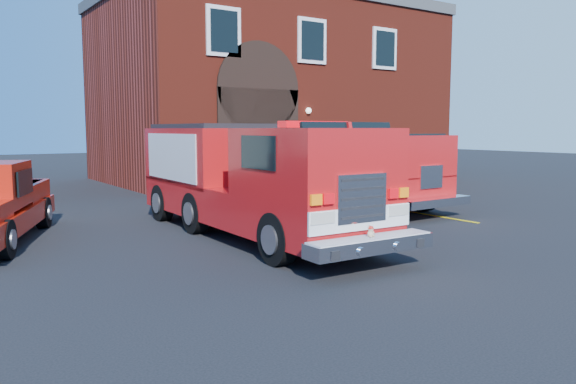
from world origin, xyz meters
TOP-DOWN VIEW (x-y plane):
  - ground at (0.00, 0.00)m, footprint 100.00×100.00m
  - parking_stripe_near at (6.50, 1.00)m, footprint 0.12×3.00m
  - parking_stripe_mid at (6.50, 4.00)m, footprint 0.12×3.00m
  - parking_stripe_far at (6.50, 7.00)m, footprint 0.12×3.00m
  - fire_station at (8.99, 13.98)m, footprint 15.20×10.20m
  - fire_engine at (0.68, 1.43)m, footprint 2.56×8.52m
  - secondary_truck at (5.83, 4.33)m, footprint 2.57×7.66m

SIDE VIEW (x-z plane):
  - ground at x=0.00m, z-range 0.00..0.00m
  - parking_stripe_near at x=6.50m, z-range 0.00..0.01m
  - parking_stripe_mid at x=6.50m, z-range 0.00..0.01m
  - parking_stripe_far at x=6.50m, z-range 0.00..0.01m
  - secondary_truck at x=5.83m, z-range 0.11..2.57m
  - fire_engine at x=0.68m, z-range 0.05..2.65m
  - fire_station at x=8.99m, z-range 0.03..8.48m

